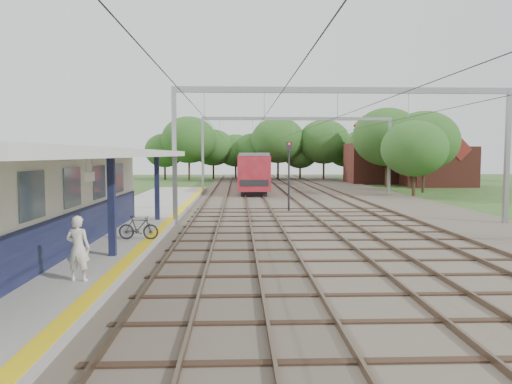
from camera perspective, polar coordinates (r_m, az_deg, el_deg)
name	(u,v)px	position (r m, az deg, el deg)	size (l,w,h in m)	color
ground	(325,328)	(10.94, 7.88, -15.11)	(160.00, 160.00, 0.00)	#2D4C1E
ballast_bed	(310,199)	(40.74, 6.16, -0.75)	(18.00, 90.00, 0.10)	#473D33
platform	(121,226)	(25.06, -15.18, -3.76)	(5.00, 52.00, 0.35)	gray
yellow_stripe	(168,222)	(24.62, -10.07, -3.39)	(0.45, 52.00, 0.01)	yellow
station_building	(31,201)	(18.63, -24.34, -0.95)	(3.41, 18.00, 3.40)	beige
canopy	(51,154)	(17.22, -22.35, 4.04)	(6.40, 20.00, 3.44)	#111536
rail_tracks	(279,197)	(40.45, 2.66, -0.59)	(11.80, 88.00, 0.15)	brown
catenary_system	(311,128)	(35.87, 6.34, 7.30)	(17.22, 88.00, 7.00)	gray
tree_band	(280,145)	(67.53, 2.77, 5.41)	(31.72, 30.88, 8.82)	#382619
house_near	(438,160)	(60.62, 20.10, 3.45)	(7.00, 6.12, 7.89)	brown
house_far	(380,158)	(64.66, 13.97, 3.84)	(8.00, 6.12, 8.66)	brown
person	(78,248)	(13.78, -19.68, -6.07)	(0.62, 0.41, 1.71)	white
bicycle	(138,228)	(19.80, -13.28, -3.97)	(0.44, 1.55, 0.93)	black
train	(249,168)	(58.10, -0.75, 2.76)	(2.79, 34.70, 3.67)	black
signal_post	(289,168)	(31.16, 3.78, 2.77)	(0.34, 0.30, 4.41)	black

